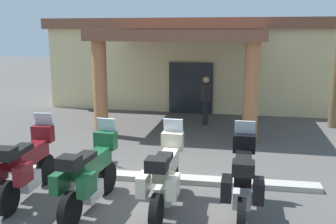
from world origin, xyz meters
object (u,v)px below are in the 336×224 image
object	(u,v)px
motel_building	(199,60)
motorcycle_cream	(165,176)
motorcycle_black	(243,179)
pedestrian	(206,97)
motorcycle_green	(89,175)
motorcycle_maroon	(26,165)

from	to	relation	value
motel_building	motorcycle_cream	size ratio (longest dim) A/B	5.93
motorcycle_cream	motel_building	bearing A→B (deg)	3.40
motorcycle_black	pedestrian	world-z (taller)	pedestrian
motorcycle_green	motorcycle_cream	distance (m)	1.44
motorcycle_green	pedestrian	size ratio (longest dim) A/B	1.26
motel_building	motorcycle_maroon	bearing A→B (deg)	-100.20
motel_building	motorcycle_maroon	world-z (taller)	motel_building
motorcycle_green	pedestrian	bearing A→B (deg)	-7.58
motorcycle_cream	pedestrian	size ratio (longest dim) A/B	1.26
motorcycle_black	pedestrian	distance (m)	7.02
motorcycle_maroon	motorcycle_cream	size ratio (longest dim) A/B	1.00
motel_building	motorcycle_green	bearing A→B (deg)	-93.09
motel_building	pedestrian	world-z (taller)	motel_building
motorcycle_cream	motorcycle_black	bearing A→B (deg)	-85.79
motel_building	motorcycle_black	bearing A→B (deg)	-78.98
motorcycle_green	motorcycle_black	xyz separation A→B (m)	(2.85, 0.23, 0.00)
motorcycle_maroon	motorcycle_cream	distance (m)	2.85
motorcycle_cream	pedestrian	bearing A→B (deg)	-0.71
motel_building	motorcycle_black	world-z (taller)	motel_building
motorcycle_black	motel_building	bearing A→B (deg)	11.14
motorcycle_maroon	motorcycle_green	bearing A→B (deg)	-101.69
motorcycle_maroon	motorcycle_cream	bearing A→B (deg)	-93.26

